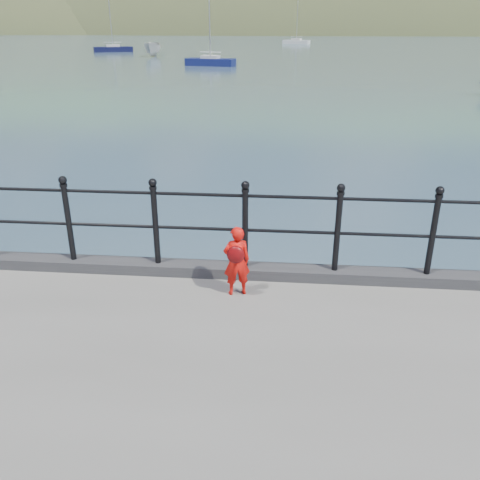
# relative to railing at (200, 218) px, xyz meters

# --- Properties ---
(ground) EXTENTS (600.00, 600.00, 0.00)m
(ground) POSITION_rel_railing_xyz_m (-0.00, 0.15, -1.82)
(ground) COLOR #2D4251
(ground) RESTS_ON ground
(kerb) EXTENTS (60.00, 0.30, 0.15)m
(kerb) POSITION_rel_railing_xyz_m (-0.00, -0.00, -0.75)
(kerb) COLOR #28282B
(kerb) RESTS_ON quay
(railing) EXTENTS (18.11, 0.11, 1.20)m
(railing) POSITION_rel_railing_xyz_m (0.00, 0.00, 0.00)
(railing) COLOR black
(railing) RESTS_ON kerb
(far_shore) EXTENTS (830.00, 200.00, 156.00)m
(far_shore) POSITION_rel_railing_xyz_m (38.34, 239.56, -24.39)
(far_shore) COLOR #333A21
(far_shore) RESTS_ON ground
(child) EXTENTS (0.38, 0.34, 0.92)m
(child) POSITION_rel_railing_xyz_m (0.54, -0.51, -0.35)
(child) COLOR red
(child) RESTS_ON quay
(launch_white) EXTENTS (1.98, 4.72, 1.79)m
(launch_white) POSITION_rel_railing_xyz_m (-15.87, 59.79, -0.93)
(launch_white) COLOR beige
(launch_white) RESTS_ON ground
(sailboat_deep) EXTENTS (5.31, 3.38, 7.71)m
(sailboat_deep) POSITION_rel_railing_xyz_m (2.22, 97.99, -1.48)
(sailboat_deep) COLOR silver
(sailboat_deep) RESTS_ON ground
(sailboat_left) EXTENTS (5.66, 3.71, 7.82)m
(sailboat_left) POSITION_rel_railing_xyz_m (-24.18, 69.40, -1.48)
(sailboat_left) COLOR black
(sailboat_left) RESTS_ON ground
(sailboat_port) EXTENTS (5.17, 2.67, 7.32)m
(sailboat_port) POSITION_rel_railing_xyz_m (-6.77, 46.84, -1.48)
(sailboat_port) COLOR #12194F
(sailboat_port) RESTS_ON ground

